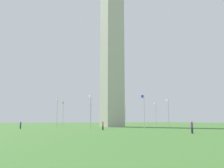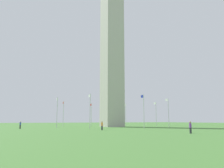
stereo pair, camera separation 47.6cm
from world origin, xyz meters
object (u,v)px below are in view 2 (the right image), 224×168
Objects in this scene: flagpole_ne at (63,112)px; flagpole_s at (144,109)px; flagpole_e at (57,111)px; flagpole_se at (90,109)px; flagpole_n at (91,113)px; obelisk_monument at (112,44)px; flagpole_nw at (126,113)px; person_orange_shirt at (102,126)px; person_blue_shirt at (20,125)px; flagpole_w at (156,113)px; flagpole_sw at (168,111)px; person_purple_shirt at (190,127)px.

flagpole_ne and flagpole_s have the same top height.
flagpole_e and flagpole_se have the same top height.
flagpole_n is at bearing -45.00° from flagpole_e.
flagpole_se is (-11.31, 11.37, -20.80)m from obelisk_monument.
obelisk_monument reaches higher than flagpole_nw.
person_orange_shirt is (-19.78, -3.88, -3.48)m from flagpole_e.
flagpole_e is at bearing 157.50° from flagpole_ne.
flagpole_s is (-16.08, -16.08, 0.00)m from flagpole_e.
flagpole_s reaches higher than person_blue_shirt.
flagpole_se is at bearing 32.54° from person_orange_shirt.
flagpole_se is 29.71m from flagpole_w.
flagpole_n is at bearing -0.00° from flagpole_s.
flagpole_e is at bearing 43.13° from person_blue_shirt.
flagpole_w is at bearing 19.50° from person_blue_shirt.
flagpole_ne is 22.27m from person_blue_shirt.
flagpole_ne is 1.00× the size of flagpole_se.
flagpole_sw is 25.26m from person_orange_shirt.
flagpole_n is (16.14, 0.00, -20.80)m from obelisk_monument.
person_purple_shirt is (-51.65, 5.78, -3.46)m from flagpole_n.
flagpole_w is at bearing -112.50° from flagpole_ne.
flagpole_se is at bearing 16.76° from person_purple_shirt.
flagpole_e is 32.16m from flagpole_w.
obelisk_monument is 6.42× the size of flagpole_w.
person_purple_shirt is at bearing 163.47° from flagpole_s.
flagpole_sw is (4.71, -11.37, 0.00)m from flagpole_s.
obelisk_monument is 6.42× the size of flagpole_ne.
flagpole_w is at bearing -90.00° from flagpole_e.
flagpole_e is 1.00× the size of flagpole_se.
flagpole_nw is 4.67× the size of person_blue_shirt.
flagpole_s is (-16.02, 0.00, -20.80)m from obelisk_monument.
person_purple_shirt reaches higher than person_orange_shirt.
flagpole_ne is at bearing 10.55° from person_purple_shirt.
flagpole_ne and flagpole_nw have the same top height.
flagpole_se is (-22.74, 0.00, 0.00)m from flagpole_ne.
flagpole_e is 1.00× the size of flagpole_nw.
flagpole_s reaches higher than person_orange_shirt.
flagpole_w is (11.37, -27.45, 0.00)m from flagpole_se.
obelisk_monument reaches higher than person_orange_shirt.
obelisk_monument is at bearing -0.00° from flagpole_s.
flagpole_sw is 4.67× the size of person_blue_shirt.
flagpole_e reaches higher than person_purple_shirt.
flagpole_ne is 1.00× the size of flagpole_w.
person_orange_shirt is at bearing 161.22° from flagpole_n.
flagpole_ne and flagpole_sw have the same top height.
person_purple_shirt is at bearing 144.67° from flagpole_sw.
flagpole_s is (-32.16, 0.00, 0.00)m from flagpole_n.
flagpole_sw reaches higher than person_orange_shirt.
flagpole_e is 4.73× the size of person_orange_shirt.
flagpole_s is at bearing 112.50° from flagpole_sw.
flagpole_w is at bearing -89.78° from obelisk_monument.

